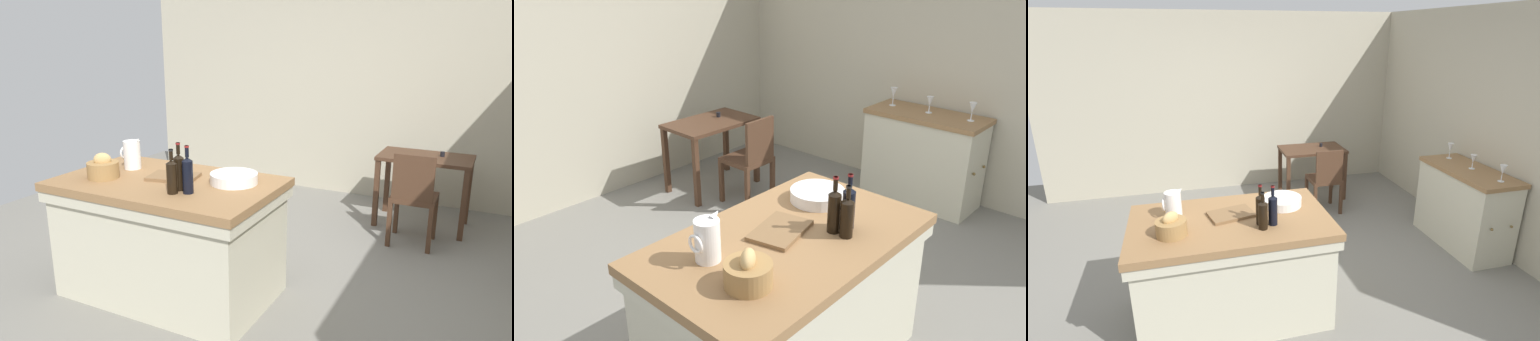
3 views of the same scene
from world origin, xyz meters
TOP-DOWN VIEW (x-y plane):
  - ground_plane at (0.00, 0.00)m, footprint 6.76×6.76m
  - wall_back at (0.00, 2.60)m, footprint 5.32×0.12m
  - island_table at (-0.41, -0.45)m, footprint 1.60×0.96m
  - writing_desk at (1.07, 1.84)m, footprint 0.91×0.57m
  - wooden_chair at (1.06, 1.27)m, footprint 0.40×0.40m
  - pitcher at (-0.85, -0.31)m, footprint 0.17×0.13m
  - wash_bowl at (0.05, -0.30)m, footprint 0.34×0.34m
  - bread_basket at (-0.87, -0.61)m, footprint 0.23×0.23m
  - cutting_board at (-0.40, -0.39)m, footprint 0.40×0.31m
  - wine_bottle_dark at (-0.11, -0.63)m, footprint 0.07×0.07m
  - wine_bottle_amber at (-0.20, -0.60)m, footprint 0.07×0.07m
  - wine_bottle_green at (-0.20, -0.68)m, footprint 0.07×0.07m

SIDE VIEW (x-z plane):
  - ground_plane at x=0.00m, z-range 0.00..0.00m
  - island_table at x=-0.41m, z-range 0.03..0.93m
  - wooden_chair at x=1.06m, z-range 0.04..0.93m
  - writing_desk at x=1.07m, z-range 0.22..1.01m
  - cutting_board at x=-0.40m, z-range 0.90..0.92m
  - wash_bowl at x=0.05m, z-range 0.90..0.97m
  - bread_basket at x=-0.87m, z-range 0.87..1.06m
  - pitcher at x=-0.85m, z-range 0.88..1.14m
  - wine_bottle_green at x=-0.20m, z-range 0.87..1.17m
  - wine_bottle_dark at x=-0.11m, z-range 0.86..1.19m
  - wine_bottle_amber at x=-0.20m, z-range 0.86..1.19m
  - wall_back at x=0.00m, z-range 0.00..2.60m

